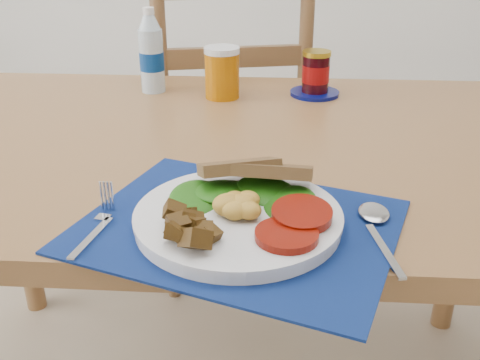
# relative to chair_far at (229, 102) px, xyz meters

# --- Properties ---
(table) EXTENTS (1.40, 0.90, 0.75)m
(table) POSITION_rel_chair_far_xyz_m (0.03, -0.64, 0.05)
(table) COLOR brown
(table) RESTS_ON ground
(chair_far) EXTENTS (0.55, 0.53, 1.25)m
(chair_far) POSITION_rel_chair_far_xyz_m (0.00, 0.00, 0.00)
(chair_far) COLOR brown
(chair_far) RESTS_ON ground
(placemat) EXTENTS (0.51, 0.45, 0.00)m
(placemat) POSITION_rel_chair_far_xyz_m (0.10, -0.98, 0.13)
(placemat) COLOR black
(placemat) RESTS_ON table
(breakfast_plate) EXTENTS (0.29, 0.29, 0.07)m
(breakfast_plate) POSITION_rel_chair_far_xyz_m (0.09, -0.99, 0.15)
(breakfast_plate) COLOR silver
(breakfast_plate) RESTS_ON placemat
(fork) EXTENTS (0.03, 0.15, 0.00)m
(fork) POSITION_rel_chair_far_xyz_m (-0.09, -1.00, 0.14)
(fork) COLOR #B2B5BA
(fork) RESTS_ON placemat
(spoon) EXTENTS (0.04, 0.19, 0.01)m
(spoon) POSITION_rel_chair_far_xyz_m (0.29, -0.98, 0.14)
(spoon) COLOR #B2B5BA
(spoon) RESTS_ON placemat
(water_bottle) EXTENTS (0.06, 0.06, 0.20)m
(water_bottle) POSITION_rel_chair_far_xyz_m (-0.16, -0.34, 0.22)
(water_bottle) COLOR #ADBFCC
(water_bottle) RESTS_ON table
(juice_glass) EXTENTS (0.08, 0.08, 0.11)m
(juice_glass) POSITION_rel_chair_far_xyz_m (0.02, -0.37, 0.19)
(juice_glass) COLOR #A95A04
(juice_glass) RESTS_ON table
(jam_on_saucer) EXTENTS (0.12, 0.12, 0.11)m
(jam_on_saucer) POSITION_rel_chair_far_xyz_m (0.24, -0.34, 0.18)
(jam_on_saucer) COLOR #050B55
(jam_on_saucer) RESTS_ON table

